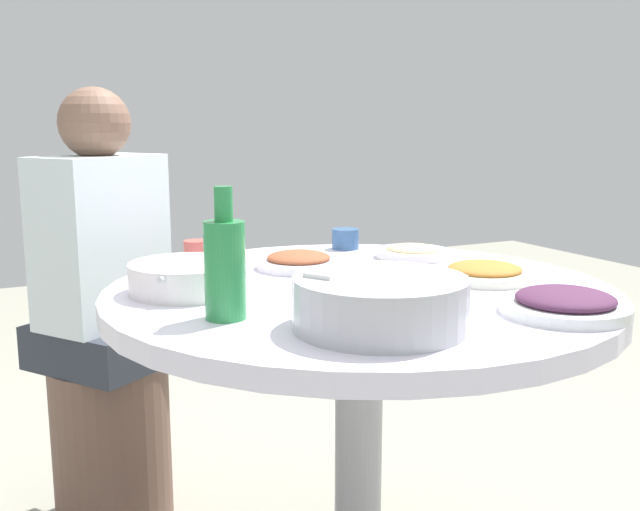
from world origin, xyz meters
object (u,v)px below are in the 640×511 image
Objects in this scene: tea_cup_far at (196,253)px; diner_left at (102,252)px; rice_bowl at (380,302)px; dish_noodles at (413,252)px; dish_eggplant at (565,303)px; stool_for_diner_left at (112,441)px; soup_bowl at (187,278)px; dish_tofu_braise at (485,272)px; round_dining_table at (360,329)px; dish_stirfry at (299,261)px; green_bottle at (225,266)px; tea_cup_near at (345,239)px.

diner_left is (-0.27, -0.18, -0.03)m from tea_cup_far.
rice_bowl is 1.56× the size of dish_noodles.
dish_eggplant reaches higher than stool_for_diner_left.
tea_cup_far is at bearing -170.02° from rice_bowl.
tea_cup_far is (-0.27, 0.10, 0.00)m from soup_bowl.
round_dining_table is at bearing -103.54° from dish_tofu_braise.
dish_noodles is (-0.31, 0.01, -0.00)m from dish_tofu_braise.
rice_bowl is 0.41× the size of diner_left.
dish_tofu_braise is (-0.23, 0.42, -0.03)m from rice_bowl.
dish_stirfry is 0.48m from green_bottle.
green_bottle reaches higher than dish_stirfry.
dish_tofu_braise is 0.29× the size of diner_left.
dish_eggplant is (0.31, -0.06, 0.00)m from dish_tofu_braise.
dish_stirfry is 0.33m from dish_noodles.
green_bottle reaches higher than round_dining_table.
tea_cup_near is at bearing 119.77° from soup_bowl.
dish_tofu_braise is 2.85× the size of tea_cup_near.
green_bottle is (-0.26, -0.58, 0.08)m from dish_eggplant.
round_dining_table reaches higher than stool_for_diner_left.
dish_noodles is (-0.12, 0.65, -0.02)m from soup_bowl.
dish_stirfry is 0.85× the size of green_bottle.
diner_left is at bearing -119.87° from dish_noodles.
dish_tofu_braise is at bearing 73.77° from soup_bowl.
rice_bowl is at bearing 17.63° from stool_for_diner_left.
dish_eggplant is 3.17× the size of tea_cup_near.
green_bottle is (-0.18, -0.22, 0.05)m from rice_bowl.
dish_tofu_braise is at bearing 44.95° from diner_left.
dish_tofu_braise is at bearing 118.78° from rice_bowl.
rice_bowl is 1.27× the size of dish_eggplant.
dish_tofu_braise is 0.90× the size of green_bottle.
soup_bowl reaches higher than dish_noodles.
diner_left is (-0.22, -0.64, -0.02)m from tea_cup_near.
dish_eggplant is 0.32× the size of diner_left.
rice_bowl is at bearing -23.74° from round_dining_table.
soup_bowl is at bearing -60.23° from tea_cup_near.
soup_bowl is at bearing -108.36° from round_dining_table.
dish_stirfry is at bearing 56.50° from tea_cup_far.
green_bottle is 0.79m from tea_cup_near.
rice_bowl reaches higher than dish_stirfry.
diner_left reaches higher than soup_bowl.
dish_tofu_braise is at bearing -1.42° from dish_noodles.
green_bottle is at bearing -44.99° from tea_cup_near.
green_bottle is at bearing -113.92° from dish_eggplant.
soup_bowl reaches higher than stool_for_diner_left.
dish_eggplant is at bearing 2.01° from tea_cup_near.
stool_for_diner_left is at bearing -135.05° from dish_tofu_braise.
diner_left is (-0.54, -0.08, -0.02)m from soup_bowl.
rice_bowl is at bearing 28.01° from soup_bowl.
green_bottle reaches higher than tea_cup_far.
dish_stirfry is 0.26m from tea_cup_far.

